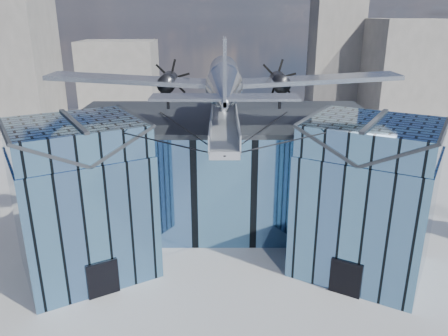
{
  "coord_description": "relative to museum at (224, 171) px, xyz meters",
  "views": [
    {
      "loc": [
        -0.13,
        -30.63,
        18.74
      ],
      "look_at": [
        0.0,
        2.0,
        7.2
      ],
      "focal_mm": 35.0,
      "sensor_mm": 36.0,
      "label": 1
    }
  ],
  "objects": [
    {
      "name": "bg_towers",
      "position": [
        1.45,
        44.67,
        4.47
      ],
      "size": [
        77.0,
        24.5,
        26.0
      ],
      "color": "slate",
      "rests_on": "ground"
    },
    {
      "name": "ground_plane",
      "position": [
        -0.0,
        -5.82,
        -5.54
      ],
      "size": [
        120.0,
        120.0,
        0.0
      ],
      "primitive_type": "plane",
      "color": "gray"
    },
    {
      "name": "museum",
      "position": [
        0.0,
        0.0,
        0.0
      ],
      "size": [
        32.88,
        24.5,
        17.6
      ],
      "color": "#517DA6",
      "rests_on": "ground"
    }
  ]
}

